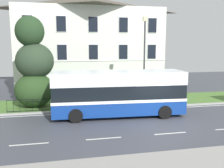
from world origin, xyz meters
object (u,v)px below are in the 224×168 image
(street_lamp_post, at_px, (144,55))
(single_decker_bus, at_px, (119,93))
(georgian_townhouse, at_px, (89,42))
(evergreen_tree, at_px, (34,68))

(street_lamp_post, bearing_deg, single_decker_bus, -136.22)
(single_decker_bus, bearing_deg, georgian_townhouse, 96.67)
(georgian_townhouse, xyz_separation_m, street_lamp_post, (3.66, -10.14, -1.23))
(evergreen_tree, xyz_separation_m, single_decker_bus, (6.29, -3.77, -1.60))
(single_decker_bus, distance_m, street_lamp_post, 4.74)
(single_decker_bus, height_order, street_lamp_post, street_lamp_post)
(georgian_townhouse, height_order, single_decker_bus, georgian_townhouse)
(street_lamp_post, bearing_deg, georgian_townhouse, 109.86)
(evergreen_tree, height_order, street_lamp_post, same)
(evergreen_tree, bearing_deg, single_decker_bus, -30.96)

